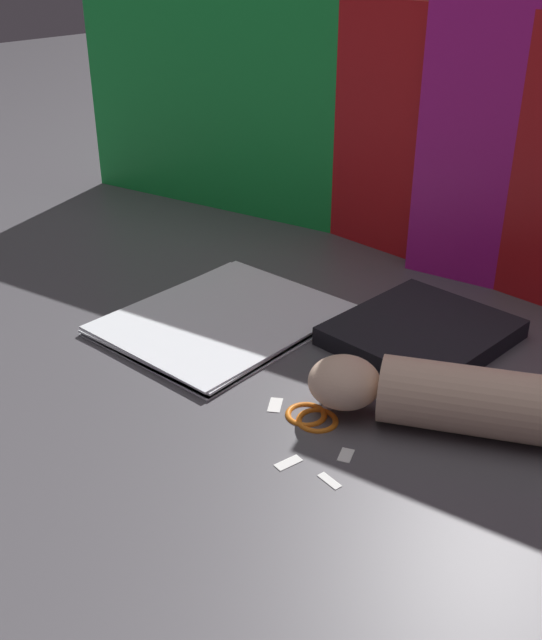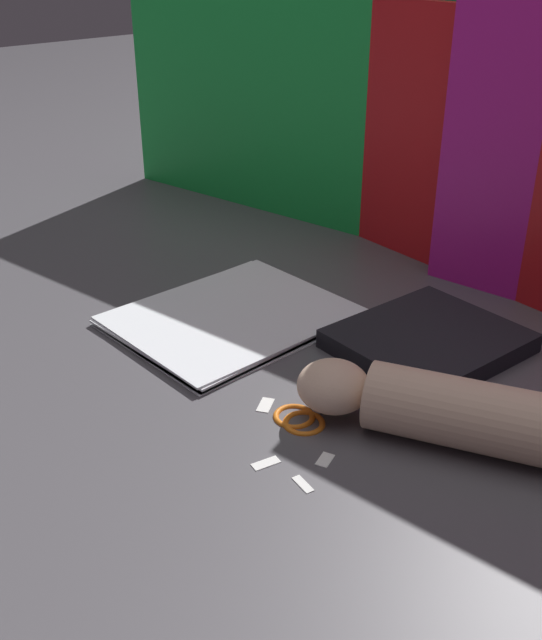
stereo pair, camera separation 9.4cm
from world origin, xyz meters
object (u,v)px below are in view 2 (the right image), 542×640
Objects in this scene: book_closed at (428,341)px; hand_forearm at (450,410)px; scissors at (319,407)px; paper_stack at (233,316)px.

hand_forearm reaches higher than book_closed.
book_closed is 1.37× the size of scissors.
book_closed is at bearing 131.71° from hand_forearm.
scissors is (-0.00, -0.21, -0.01)m from book_closed.
hand_forearm is (0.13, -0.15, 0.03)m from book_closed.
hand_forearm reaches higher than paper_stack.
book_closed is 0.21m from scissors.
scissors is (0.24, -0.08, -0.00)m from paper_stack.
paper_stack is 0.25m from scissors.
hand_forearm is (0.37, -0.02, 0.03)m from paper_stack.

